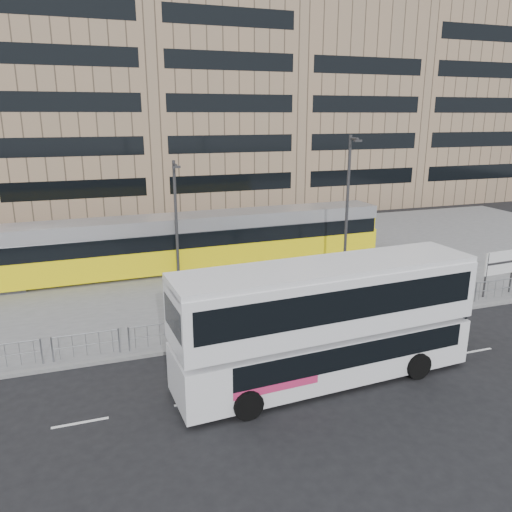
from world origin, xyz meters
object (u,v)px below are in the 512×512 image
object	(u,v)px
ad_panel	(362,301)
tram	(162,244)
lamp_post_west	(176,215)
station_sign	(500,265)
lamp_post_east	(348,201)
double_decker_bus	(326,319)
pedestrian	(316,286)
traffic_light_west	(214,297)

from	to	relation	value
ad_panel	tram	bearing A→B (deg)	124.03
tram	lamp_post_west	size ratio (longest dim) A/B	4.19
station_sign	lamp_post_east	distance (m)	9.12
double_decker_bus	lamp_post_west	world-z (taller)	lamp_post_west
station_sign	pedestrian	bearing A→B (deg)	162.92
double_decker_bus	traffic_light_west	world-z (taller)	double_decker_bus
ad_panel	lamp_post_east	xyz separation A→B (m)	(2.65, 6.57, 3.68)
double_decker_bus	lamp_post_west	bearing A→B (deg)	99.58
station_sign	traffic_light_west	world-z (taller)	traffic_light_west
double_decker_bus	tram	distance (m)	15.82
tram	station_sign	distance (m)	19.79
ad_panel	lamp_post_west	xyz separation A→B (m)	(-7.30, 9.07, 2.98)
tram	double_decker_bus	bearing A→B (deg)	-77.83
station_sign	tram	bearing A→B (deg)	144.46
tram	station_sign	world-z (taller)	tram
ad_panel	lamp_post_east	world-z (taller)	lamp_post_east
station_sign	lamp_post_west	bearing A→B (deg)	148.48
tram	pedestrian	bearing A→B (deg)	-50.98
ad_panel	lamp_post_west	world-z (taller)	lamp_post_west
station_sign	traffic_light_west	distance (m)	16.25
lamp_post_west	pedestrian	bearing A→B (deg)	-44.36
double_decker_bus	station_sign	xyz separation A→B (m)	(13.07, 5.00, -0.61)
lamp_post_west	double_decker_bus	bearing A→B (deg)	-76.82
lamp_post_east	tram	bearing A→B (deg)	157.44
pedestrian	traffic_light_west	size ratio (longest dim) A/B	0.55
traffic_light_west	lamp_post_west	size ratio (longest dim) A/B	0.44
station_sign	ad_panel	xyz separation A→B (m)	(-8.92, -0.61, -0.78)
double_decker_bus	traffic_light_west	size ratio (longest dim) A/B	3.75
traffic_light_west	double_decker_bus	bearing A→B (deg)	-30.80
station_sign	lamp_post_east	world-z (taller)	lamp_post_east
tram	pedestrian	xyz separation A→B (m)	(6.93, -8.05, -0.90)
traffic_light_west	lamp_post_west	distance (m)	9.18
double_decker_bus	tram	bearing A→B (deg)	100.28
tram	lamp_post_east	xyz separation A→B (m)	(10.60, -4.40, 2.87)
tram	traffic_light_west	size ratio (longest dim) A/B	9.63
double_decker_bus	pedestrian	distance (m)	8.09
ad_panel	lamp_post_east	size ratio (longest dim) A/B	0.19
pedestrian	lamp_post_east	bearing A→B (deg)	-44.31
double_decker_bus	lamp_post_east	distance (m)	13.10
tram	lamp_post_east	world-z (taller)	lamp_post_east
double_decker_bus	ad_panel	size ratio (longest dim) A/B	7.19
pedestrian	station_sign	bearing A→B (deg)	-102.15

